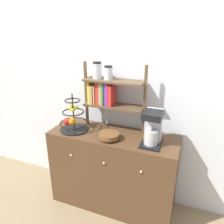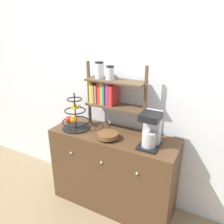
{
  "view_description": "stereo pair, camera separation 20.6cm",
  "coord_description": "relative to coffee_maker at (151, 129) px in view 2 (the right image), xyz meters",
  "views": [
    {
      "loc": [
        0.7,
        -1.56,
        1.82
      ],
      "look_at": [
        -0.01,
        0.22,
        1.08
      ],
      "focal_mm": 35.0,
      "sensor_mm": 36.0,
      "label": 1
    },
    {
      "loc": [
        0.89,
        -1.47,
        1.82
      ],
      "look_at": [
        -0.01,
        0.22,
        1.08
      ],
      "focal_mm": 35.0,
      "sensor_mm": 36.0,
      "label": 2
    }
  ],
  "objects": [
    {
      "name": "coffee_maker",
      "position": [
        0.0,
        0.0,
        0.0
      ],
      "size": [
        0.17,
        0.22,
        0.32
      ],
      "color": "black",
      "rests_on": "sideboard"
    },
    {
      "name": "wall_back",
      "position": [
        -0.39,
        0.3,
        0.3
      ],
      "size": [
        7.0,
        0.05,
        2.6
      ],
      "primitive_type": "cube",
      "color": "silver",
      "rests_on": "ground_plane"
    },
    {
      "name": "fruit_stand",
      "position": [
        -0.8,
        -0.02,
        -0.03
      ],
      "size": [
        0.29,
        0.29,
        0.38
      ],
      "color": "black",
      "rests_on": "sideboard"
    },
    {
      "name": "ground_plane",
      "position": [
        -0.39,
        -0.19,
        -1.0
      ],
      "size": [
        12.0,
        12.0,
        0.0
      ],
      "primitive_type": "plane",
      "color": "#847051"
    },
    {
      "name": "wooden_bowl",
      "position": [
        -0.39,
        -0.07,
        -0.12
      ],
      "size": [
        0.19,
        0.19,
        0.06
      ],
      "color": "brown",
      "rests_on": "sideboard"
    },
    {
      "name": "shelf_hutch",
      "position": [
        -0.51,
        0.15,
        0.25
      ],
      "size": [
        0.64,
        0.2,
        0.68
      ],
      "color": "brown",
      "rests_on": "sideboard"
    },
    {
      "name": "sideboard",
      "position": [
        -0.39,
        0.03,
        -0.58
      ],
      "size": [
        1.28,
        0.46,
        0.84
      ],
      "color": "#4C331E",
      "rests_on": "ground_plane"
    }
  ]
}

